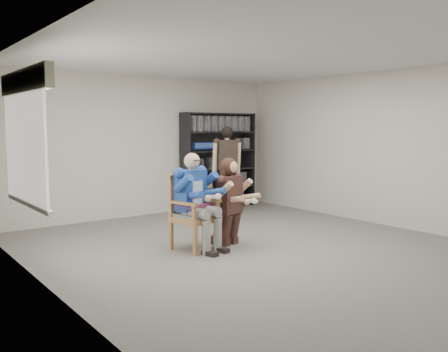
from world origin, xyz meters
TOP-DOWN VIEW (x-y plane):
  - room_shell at (0.00, 0.00)m, footprint 6.00×7.00m
  - floor at (0.00, 0.00)m, footprint 6.00×7.00m
  - window_left at (-2.95, 1.00)m, footprint 0.16×2.00m
  - armchair at (-0.75, 0.58)m, footprint 0.76×0.74m
  - seated_man at (-0.75, 0.58)m, footprint 0.79×0.97m
  - kneeling_woman at (-0.17, 0.46)m, footprint 0.73×0.98m
  - bookshelf at (1.70, 3.28)m, footprint 1.80×0.38m
  - standing_man at (1.29, 2.46)m, footprint 0.63×0.49m

SIDE VIEW (x-z plane):
  - floor at x=0.00m, z-range -0.01..0.01m
  - armchair at x=-0.75m, z-range 0.00..1.10m
  - kneeling_woman at x=-0.17m, z-range 0.00..1.31m
  - seated_man at x=-0.75m, z-range 0.00..1.43m
  - standing_man at x=1.29m, z-range 0.00..1.80m
  - bookshelf at x=1.70m, z-range 0.00..2.10m
  - room_shell at x=0.00m, z-range 0.00..2.80m
  - window_left at x=-2.95m, z-range 0.76..2.50m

